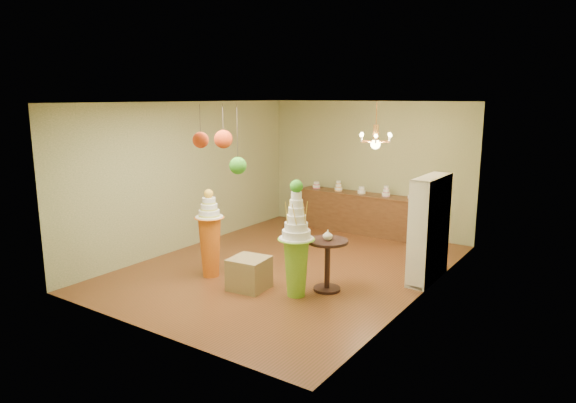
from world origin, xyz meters
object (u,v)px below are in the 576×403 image
Objects in this scene: pedestal_orange at (210,240)px; pedestal_green at (296,251)px; sideboard at (361,212)px; round_table at (327,258)px.

pedestal_green is at bearing 2.63° from pedestal_orange.
pedestal_green is 4.16m from sideboard.
round_table is at bearing 58.71° from pedestal_green.
pedestal_orange reaches higher than sideboard.
pedestal_green is 0.59m from round_table.
pedestal_orange is 4.23m from sideboard.
sideboard is 3.58× the size of round_table.
pedestal_green is 1.74m from pedestal_orange.
pedestal_orange is at bearing -177.37° from pedestal_green.
sideboard is (-0.87, 4.06, -0.25)m from pedestal_green.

